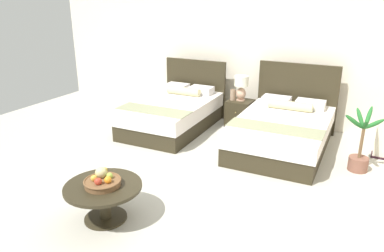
% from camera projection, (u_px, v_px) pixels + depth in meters
% --- Properties ---
extents(ground_plane, '(9.24, 9.27, 0.02)m').
position_uv_depth(ground_plane, '(181.00, 173.00, 5.34)').
color(ground_plane, '#B8B4A6').
extents(wall_back, '(9.24, 0.12, 2.88)m').
position_uv_depth(wall_back, '(253.00, 46.00, 7.20)').
color(wall_back, silver).
rests_on(wall_back, ground).
extents(bed_near_window, '(1.36, 2.10, 1.14)m').
position_uv_depth(bed_near_window, '(174.00, 112.00, 6.97)').
color(bed_near_window, '#2E2819').
rests_on(bed_near_window, ground).
extents(bed_near_corner, '(1.48, 2.17, 1.24)m').
position_uv_depth(bed_near_corner, '(283.00, 130.00, 6.07)').
color(bed_near_corner, '#2E2819').
rests_on(bed_near_corner, ground).
extents(nightstand, '(0.46, 0.44, 0.50)m').
position_uv_depth(nightstand, '(240.00, 113.00, 7.09)').
color(nightstand, '#2E2819').
rests_on(nightstand, ground).
extents(table_lamp, '(0.26, 0.26, 0.46)m').
position_uv_depth(table_lamp, '(241.00, 86.00, 6.93)').
color(table_lamp, tan).
rests_on(table_lamp, nightstand).
extents(vase, '(0.10, 0.10, 0.20)m').
position_uv_depth(vase, '(233.00, 95.00, 7.00)').
color(vase, '#977A61').
rests_on(vase, nightstand).
extents(coffee_table, '(0.86, 0.86, 0.43)m').
position_uv_depth(coffee_table, '(104.00, 194.00, 4.14)').
color(coffee_table, '#2E2819').
rests_on(coffee_table, ground).
extents(fruit_bowl, '(0.41, 0.41, 0.18)m').
position_uv_depth(fruit_bowl, '(102.00, 181.00, 4.08)').
color(fruit_bowl, brown).
rests_on(fruit_bowl, coffee_table).
extents(loose_apple, '(0.07, 0.07, 0.07)m').
position_uv_depth(loose_apple, '(105.00, 170.00, 4.37)').
color(loose_apple, gold).
rests_on(loose_apple, coffee_table).
extents(potted_palm, '(0.53, 0.62, 0.91)m').
position_uv_depth(potted_palm, '(360.00, 151.00, 5.31)').
color(potted_palm, brown).
rests_on(potted_palm, ground).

